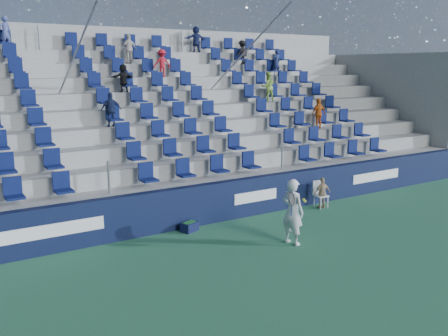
# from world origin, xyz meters

# --- Properties ---
(ground) EXTENTS (70.00, 70.00, 0.00)m
(ground) POSITION_xyz_m (0.00, 0.00, 0.00)
(ground) COLOR #30714A
(ground) RESTS_ON ground
(sponsor_wall) EXTENTS (24.00, 0.32, 1.20)m
(sponsor_wall) POSITION_xyz_m (0.00, 3.15, 0.60)
(sponsor_wall) COLOR #0E1534
(sponsor_wall) RESTS_ON ground
(grandstand) EXTENTS (24.00, 8.17, 6.63)m
(grandstand) POSITION_xyz_m (0.00, 8.24, 2.13)
(grandstand) COLOR #A5A6A0
(grandstand) RESTS_ON ground
(tennis_player) EXTENTS (0.69, 0.73, 1.75)m
(tennis_player) POSITION_xyz_m (0.81, 0.41, 0.88)
(tennis_player) COLOR silver
(tennis_player) RESTS_ON ground
(line_judge_chair) EXTENTS (0.42, 0.43, 0.90)m
(line_judge_chair) POSITION_xyz_m (3.85, 2.64, 0.51)
(line_judge_chair) COLOR white
(line_judge_chair) RESTS_ON ground
(line_judge) EXTENTS (0.64, 0.34, 1.03)m
(line_judge) POSITION_xyz_m (3.85, 2.50, 0.52)
(line_judge) COLOR tan
(line_judge) RESTS_ON ground
(ball_bin) EXTENTS (0.57, 0.48, 0.27)m
(ball_bin) POSITION_xyz_m (-0.99, 2.75, 0.15)
(ball_bin) COLOR #0E1235
(ball_bin) RESTS_ON ground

